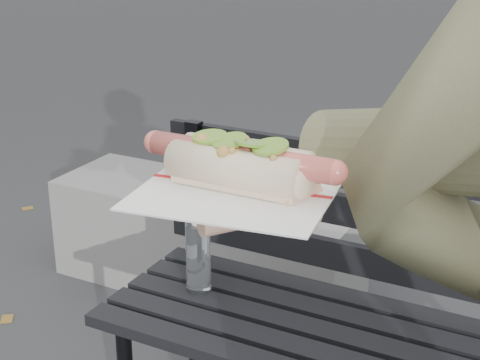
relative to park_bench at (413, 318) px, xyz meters
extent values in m
cylinder|color=black|center=(-0.65, 0.10, -0.30)|extent=(0.04, 0.04, 0.45)
cube|color=black|center=(0.02, -0.07, -0.06)|extent=(1.50, 0.07, 0.03)
cube|color=black|center=(0.02, 0.02, -0.06)|extent=(1.50, 0.07, 0.03)
cube|color=black|center=(0.02, 0.11, -0.06)|extent=(1.50, 0.07, 0.03)
cube|color=black|center=(-0.65, 0.12, 0.15)|extent=(0.04, 0.03, 0.42)
cube|color=black|center=(0.02, 0.14, 0.05)|extent=(1.50, 0.02, 0.08)
cube|color=black|center=(0.02, 0.14, 0.18)|extent=(1.50, 0.02, 0.08)
cube|color=black|center=(0.02, 0.14, 0.31)|extent=(1.50, 0.02, 0.08)
cylinder|color=white|center=(-0.55, -0.05, 0.05)|extent=(0.06, 0.06, 0.19)
cylinder|color=white|center=(-0.55, -0.05, 0.16)|extent=(0.03, 0.03, 0.02)
cube|color=slate|center=(-0.99, 0.74, -0.32)|extent=(1.20, 0.40, 0.40)
cylinder|color=#D8A384|center=(0.05, -0.88, 0.62)|extent=(0.09, 0.08, 0.07)
ellipsoid|color=#D8A384|center=(0.01, -0.89, 0.62)|extent=(0.10, 0.12, 0.03)
cylinder|color=#D8A384|center=(-0.04, -0.92, 0.62)|extent=(0.05, 0.02, 0.02)
cylinder|color=#D8A384|center=(-0.04, -0.90, 0.62)|extent=(0.05, 0.02, 0.02)
cylinder|color=#D8A384|center=(-0.04, -0.88, 0.62)|extent=(0.05, 0.02, 0.02)
cylinder|color=#D8A384|center=(-0.04, -0.86, 0.62)|extent=(0.05, 0.02, 0.02)
cylinder|color=#D8A384|center=(0.02, -0.94, 0.62)|extent=(0.04, 0.05, 0.02)
cube|color=white|center=(0.01, -0.89, 0.64)|extent=(0.21, 0.21, 0.00)
cube|color=#B21E1E|center=(0.01, -0.89, 0.64)|extent=(0.19, 0.03, 0.00)
cylinder|color=#D15A50|center=(0.01, -0.89, 0.67)|extent=(0.20, 0.02, 0.02)
sphere|color=#D15A50|center=(-0.09, -0.89, 0.67)|extent=(0.03, 0.02, 0.02)
sphere|color=#D15A50|center=(0.11, -0.89, 0.67)|extent=(0.02, 0.02, 0.02)
sphere|color=#9E6B2D|center=(0.01, -0.87, 0.68)|extent=(0.01, 0.01, 0.01)
sphere|color=#9E6B2D|center=(-0.04, -0.89, 0.68)|extent=(0.01, 0.01, 0.01)
sphere|color=#9E6B2D|center=(0.04, -0.87, 0.68)|extent=(0.01, 0.01, 0.01)
sphere|color=#9E6B2D|center=(-0.02, -0.87, 0.67)|extent=(0.01, 0.01, 0.01)
sphere|color=#9E6B2D|center=(0.06, -0.88, 0.68)|extent=(0.01, 0.01, 0.01)
sphere|color=#9E6B2D|center=(0.07, -0.87, 0.67)|extent=(0.01, 0.01, 0.01)
sphere|color=#9E6B2D|center=(0.01, -0.88, 0.67)|extent=(0.01, 0.01, 0.01)
sphere|color=#9E6B2D|center=(0.03, -0.89, 0.67)|extent=(0.01, 0.01, 0.01)
sphere|color=#9E6B2D|center=(-0.03, -0.90, 0.68)|extent=(0.01, 0.01, 0.01)
sphere|color=#9E6B2D|center=(0.06, -0.89, 0.67)|extent=(0.01, 0.01, 0.01)
sphere|color=#9E6B2D|center=(0.01, -0.90, 0.68)|extent=(0.01, 0.01, 0.01)
sphere|color=#9E6B2D|center=(0.06, -0.91, 0.68)|extent=(0.01, 0.01, 0.01)
sphere|color=#9E6B2D|center=(0.05, -0.89, 0.68)|extent=(0.01, 0.01, 0.01)
sphere|color=#9E6B2D|center=(-0.02, -0.87, 0.68)|extent=(0.01, 0.01, 0.01)
sphere|color=#9E6B2D|center=(0.02, -0.87, 0.68)|extent=(0.01, 0.01, 0.01)
sphere|color=#9E6B2D|center=(-0.04, -0.88, 0.67)|extent=(0.01, 0.01, 0.01)
sphere|color=#9E6B2D|center=(0.01, -0.91, 0.68)|extent=(0.01, 0.01, 0.01)
sphere|color=#9E6B2D|center=(0.00, -0.91, 0.68)|extent=(0.01, 0.01, 0.01)
sphere|color=#9E6B2D|center=(0.01, -0.88, 0.67)|extent=(0.01, 0.01, 0.01)
sphere|color=#9E6B2D|center=(0.05, -0.89, 0.67)|extent=(0.01, 0.01, 0.01)
sphere|color=#9E6B2D|center=(-0.02, -0.89, 0.67)|extent=(0.01, 0.01, 0.01)
sphere|color=#9E6B2D|center=(0.04, -0.87, 0.68)|extent=(0.01, 0.01, 0.01)
sphere|color=#9E6B2D|center=(-0.03, -0.89, 0.68)|extent=(0.01, 0.01, 0.01)
sphere|color=#9E6B2D|center=(-0.02, -0.87, 0.67)|extent=(0.01, 0.01, 0.01)
cylinder|color=olive|center=(-0.02, -0.88, 0.68)|extent=(0.04, 0.04, 0.01)
cylinder|color=olive|center=(0.00, -0.89, 0.68)|extent=(0.04, 0.04, 0.01)
cylinder|color=olive|center=(0.02, -0.89, 0.68)|extent=(0.04, 0.04, 0.01)
cylinder|color=olive|center=(0.05, -0.89, 0.69)|extent=(0.04, 0.04, 0.01)
cube|color=brown|center=(-1.50, 0.17, -0.52)|extent=(0.07, 0.07, 0.00)
cube|color=brown|center=(-0.96, 1.06, -0.52)|extent=(0.05, 0.05, 0.00)
cube|color=brown|center=(-2.17, 0.99, -0.52)|extent=(0.06, 0.07, 0.00)
camera|label=1|loc=(0.33, -1.50, 0.90)|focal=55.00mm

